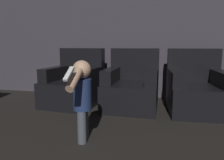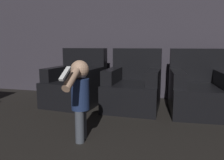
{
  "view_description": "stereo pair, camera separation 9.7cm",
  "coord_description": "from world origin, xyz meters",
  "px_view_note": "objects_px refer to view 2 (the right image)",
  "views": [
    {
      "loc": [
        0.64,
        0.58,
        0.93
      ],
      "look_at": [
        0.07,
        3.12,
        0.52
      ],
      "focal_mm": 35.0,
      "sensor_mm": 36.0,
      "label": 1
    },
    {
      "loc": [
        0.73,
        0.6,
        0.93
      ],
      "look_at": [
        0.07,
        3.12,
        0.52
      ],
      "focal_mm": 35.0,
      "sensor_mm": 36.0,
      "label": 2
    }
  ],
  "objects_px": {
    "armchair_middle": "(133,88)",
    "armchair_right": "(199,91)",
    "person_toddler": "(80,94)",
    "armchair_left": "(77,85)"
  },
  "relations": [
    {
      "from": "armchair_left",
      "to": "armchair_middle",
      "type": "xyz_separation_m",
      "value": [
        0.92,
        0.0,
        0.0
      ]
    },
    {
      "from": "armchair_middle",
      "to": "armchair_right",
      "type": "height_order",
      "value": "same"
    },
    {
      "from": "armchair_left",
      "to": "armchair_middle",
      "type": "distance_m",
      "value": 0.92
    },
    {
      "from": "armchair_middle",
      "to": "person_toddler",
      "type": "distance_m",
      "value": 1.35
    },
    {
      "from": "armchair_left",
      "to": "person_toddler",
      "type": "relative_size",
      "value": 1.2
    },
    {
      "from": "armchair_left",
      "to": "armchair_middle",
      "type": "bearing_deg",
      "value": 5.41
    },
    {
      "from": "armchair_left",
      "to": "armchair_right",
      "type": "distance_m",
      "value": 1.84
    },
    {
      "from": "armchair_left",
      "to": "person_toddler",
      "type": "distance_m",
      "value": 1.45
    },
    {
      "from": "armchair_right",
      "to": "person_toddler",
      "type": "height_order",
      "value": "armchair_right"
    },
    {
      "from": "armchair_left",
      "to": "person_toddler",
      "type": "bearing_deg",
      "value": -59.33
    }
  ]
}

